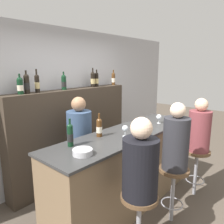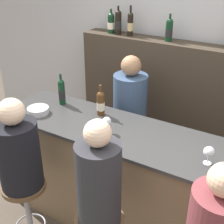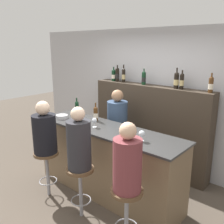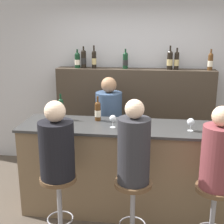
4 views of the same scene
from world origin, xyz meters
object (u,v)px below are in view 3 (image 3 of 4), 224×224
(wine_bottle_backbar_6, at_px, (211,84))
(bar_stool_right, at_px, (127,202))
(bar_stool_left, at_px, (47,162))
(guest_seated_left, at_px, (44,131))
(wine_bottle_backbar_3, at_px, (144,78))
(wine_bottle_counter_0, at_px, (77,108))
(guest_seated_middle, at_px, (79,142))
(wine_bottle_backbar_0, at_px, (114,75))
(wine_bottle_backbar_1, at_px, (117,74))
(wine_bottle_backbar_2, at_px, (124,75))
(bartender, at_px, (117,136))
(bar_stool_middle, at_px, (80,179))
(wine_bottle_backbar_5, at_px, (182,81))
(wine_glass_1, at_px, (142,134))
(metal_bowl, at_px, (62,117))
(guest_seated_right, at_px, (127,162))
(wine_glass_0, at_px, (94,121))
(wine_bottle_backbar_4, at_px, (176,80))
(wine_bottle_counter_1, at_px, (96,114))

(wine_bottle_backbar_6, relative_size, bar_stool_right, 0.41)
(bar_stool_left, height_order, guest_seated_left, guest_seated_left)
(wine_bottle_backbar_6, bearing_deg, guest_seated_left, -133.20)
(wine_bottle_backbar_3, distance_m, wine_bottle_backbar_6, 1.21)
(wine_bottle_counter_0, height_order, guest_seated_middle, guest_seated_middle)
(wine_bottle_backbar_6, distance_m, bar_stool_left, 2.76)
(wine_bottle_backbar_0, xyz_separation_m, wine_bottle_backbar_1, (0.10, 0.00, 0.02))
(wine_bottle_backbar_6, height_order, bar_stool_right, wine_bottle_backbar_6)
(wine_bottle_backbar_2, relative_size, bartender, 0.22)
(guest_seated_middle, bearing_deg, bar_stool_middle, 0.00)
(wine_bottle_backbar_1, xyz_separation_m, wine_bottle_backbar_3, (0.63, 0.00, -0.02))
(wine_bottle_backbar_5, height_order, wine_glass_1, wine_bottle_backbar_5)
(bar_stool_middle, bearing_deg, metal_bowl, 152.66)
(wine_bottle_backbar_0, bearing_deg, guest_seated_middle, -61.74)
(wine_glass_1, bearing_deg, guest_seated_right, -70.42)
(wine_glass_0, height_order, bar_stool_right, wine_glass_0)
(wine_bottle_backbar_3, xyz_separation_m, wine_bottle_backbar_4, (0.64, 0.00, 0.02))
(wine_bottle_backbar_0, xyz_separation_m, bar_stool_left, (0.22, -1.83, -1.14))
(wine_bottle_backbar_2, bearing_deg, wine_bottle_backbar_1, 180.00)
(wine_bottle_backbar_5, distance_m, wine_bottle_backbar_6, 0.47)
(wine_bottle_backbar_5, bearing_deg, wine_glass_1, -85.37)
(guest_seated_right, bearing_deg, wine_bottle_backbar_2, 129.61)
(wine_bottle_counter_1, relative_size, wine_bottle_backbar_1, 0.94)
(bar_stool_left, distance_m, bartender, 1.33)
(wine_bottle_counter_0, xyz_separation_m, wine_glass_0, (0.68, -0.25, -0.03))
(wine_bottle_backbar_4, xyz_separation_m, guest_seated_left, (-1.15, -1.83, -0.67))
(wine_glass_1, bearing_deg, wine_bottle_backbar_0, 141.09)
(wine_bottle_counter_1, relative_size, wine_bottle_backbar_0, 1.08)
(wine_bottle_backbar_0, bearing_deg, wine_bottle_backbar_2, -0.00)
(guest_seated_left, bearing_deg, bar_stool_right, 0.00)
(wine_bottle_backbar_6, height_order, guest_seated_left, wine_bottle_backbar_6)
(wine_bottle_counter_1, distance_m, wine_bottle_backbar_2, 1.16)
(wine_bottle_backbar_3, xyz_separation_m, guest_seated_left, (-0.50, -1.83, -0.65))
(wine_bottle_backbar_4, relative_size, wine_glass_1, 2.39)
(metal_bowl, xyz_separation_m, bar_stool_middle, (1.02, -0.53, -0.55))
(wine_glass_1, bearing_deg, wine_bottle_backbar_6, 73.70)
(metal_bowl, bearing_deg, wine_glass_0, 2.60)
(guest_seated_middle, xyz_separation_m, bartender, (-0.43, 1.28, -0.38))
(wine_bottle_backbar_4, relative_size, wine_glass_0, 2.33)
(guest_seated_left, distance_m, guest_seated_middle, 0.76)
(bar_stool_left, relative_size, guest_seated_right, 0.92)
(wine_bottle_backbar_3, height_order, bar_stool_right, wine_bottle_backbar_3)
(wine_bottle_counter_0, bearing_deg, guest_seated_right, -25.01)
(wine_glass_1, xyz_separation_m, bartender, (-1.01, 0.72, -0.48))
(wine_bottle_counter_1, xyz_separation_m, bar_stool_middle, (0.49, -0.81, -0.64))
(wine_bottle_counter_0, relative_size, wine_glass_0, 2.18)
(guest_seated_left, bearing_deg, wine_bottle_counter_1, 71.71)
(wine_bottle_counter_1, distance_m, wine_bottle_backbar_1, 1.21)
(wine_bottle_backbar_1, relative_size, guest_seated_middle, 0.38)
(wine_bottle_counter_0, distance_m, wine_glass_1, 1.56)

